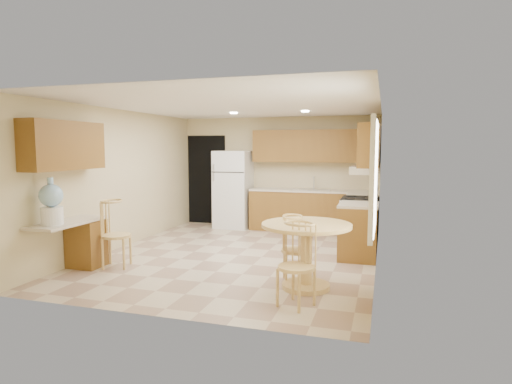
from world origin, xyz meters
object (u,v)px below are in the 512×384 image
(chair_table_b, at_px, (295,258))
(chair_table_a, at_px, (294,243))
(chair_desk, at_px, (112,228))
(dining_table, at_px, (306,246))
(refrigerator, at_px, (233,189))
(stove, at_px, (359,222))
(water_crock, at_px, (51,203))

(chair_table_b, bearing_deg, chair_table_a, -53.92)
(chair_table_b, height_order, chair_desk, chair_desk)
(dining_table, distance_m, chair_desk, 2.95)
(refrigerator, xyz_separation_m, chair_table_a, (2.16, -3.60, -0.33))
(chair_table_b, bearing_deg, chair_desk, 9.07)
(stove, bearing_deg, chair_desk, -144.52)
(dining_table, distance_m, water_crock, 3.50)
(dining_table, relative_size, chair_table_a, 1.29)
(stove, distance_m, chair_table_a, 2.48)
(chair_desk, bearing_deg, dining_table, 73.09)
(stove, relative_size, dining_table, 0.94)
(dining_table, height_order, chair_table_a, chair_table_a)
(dining_table, bearing_deg, refrigerator, 122.01)
(chair_table_a, xyz_separation_m, water_crock, (-3.21, -0.80, 0.52))
(dining_table, relative_size, water_crock, 1.78)
(stove, height_order, chair_table_b, stove)
(refrigerator, relative_size, chair_table_a, 1.94)
(chair_table_a, height_order, chair_desk, chair_desk)
(chair_table_a, xyz_separation_m, chair_table_b, (0.19, -0.91, 0.04))
(dining_table, bearing_deg, water_crock, -169.43)
(refrigerator, height_order, dining_table, refrigerator)
(chair_table_b, bearing_deg, stove, -74.77)
(chair_table_a, bearing_deg, chair_table_b, -6.15)
(chair_table_b, relative_size, water_crock, 1.48)
(dining_table, xyz_separation_m, water_crock, (-3.40, -0.63, 0.50))
(chair_desk, bearing_deg, stove, 109.79)
(chair_table_a, bearing_deg, chair_desk, -105.80)
(stove, bearing_deg, chair_table_a, -106.72)
(water_crock, bearing_deg, chair_desk, 57.15)
(dining_table, relative_size, chair_table_b, 1.20)
(stove, bearing_deg, refrigerator, 157.01)
(chair_table_b, bearing_deg, dining_table, -65.68)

